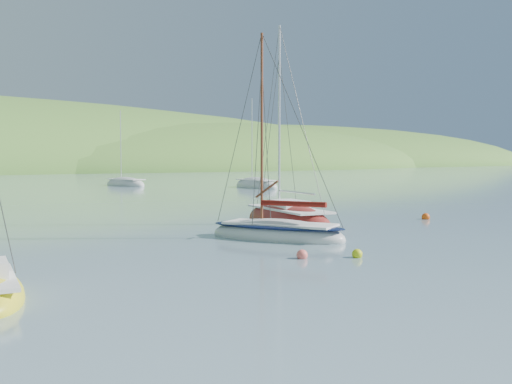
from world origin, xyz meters
TOP-DOWN VIEW (x-y plane):
  - ground at (0.00, 0.00)m, footprint 700.00×700.00m
  - daysailer_white at (0.47, 6.45)m, footprint 4.74×6.69m
  - sloop_red at (4.02, 9.77)m, footprint 4.44×8.18m
  - distant_sloop_b at (16.96, 55.81)m, footprint 3.75×7.78m
  - distant_sloop_d at (27.27, 41.48)m, footprint 3.96×8.62m
  - mooring_buoys at (0.33, 6.11)m, footprint 25.36×9.97m

SIDE VIEW (x-z plane):
  - ground at x=0.00m, z-range 0.00..0.00m
  - mooring_buoys at x=0.33m, z-range -0.12..0.36m
  - distant_sloop_b at x=16.96m, z-range -5.14..5.50m
  - distant_sloop_d at x=27.27m, z-range -5.74..6.13m
  - sloop_red at x=4.02m, z-range -5.53..5.97m
  - daysailer_white at x=0.47m, z-range -4.62..5.06m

